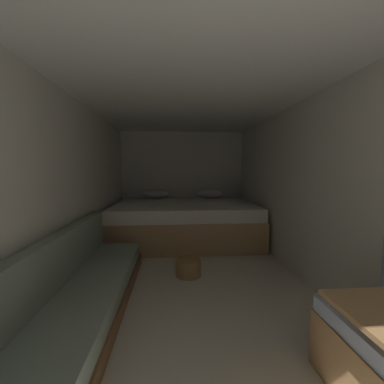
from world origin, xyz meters
TOP-DOWN VIEW (x-y plane):
  - ground_plane at (0.00, 2.22)m, footprint 7.57×7.57m
  - wall_back at (0.00, 5.03)m, footprint 2.74×0.05m
  - wall_left at (-1.35, 2.22)m, footprint 0.05×5.57m
  - wall_right at (1.35, 2.22)m, footprint 0.05×5.57m
  - ceiling_slab at (0.00, 2.22)m, footprint 2.74×5.57m
  - bed at (0.00, 4.07)m, footprint 2.52×1.80m
  - sofa_left at (-1.04, 1.40)m, footprint 0.64×3.15m
  - wicker_basket at (-0.03, 2.51)m, footprint 0.31×0.31m

SIDE VIEW (x-z plane):
  - ground_plane at x=0.00m, z-range 0.00..0.00m
  - wicker_basket at x=-0.03m, z-range 0.00..0.20m
  - sofa_left at x=-1.04m, z-range -0.14..0.60m
  - bed at x=0.00m, z-range -0.09..0.81m
  - wall_back at x=0.00m, z-range 0.00..2.13m
  - wall_left at x=-1.35m, z-range 0.00..2.13m
  - wall_right at x=1.35m, z-range 0.00..2.13m
  - ceiling_slab at x=0.00m, z-range 2.13..2.18m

